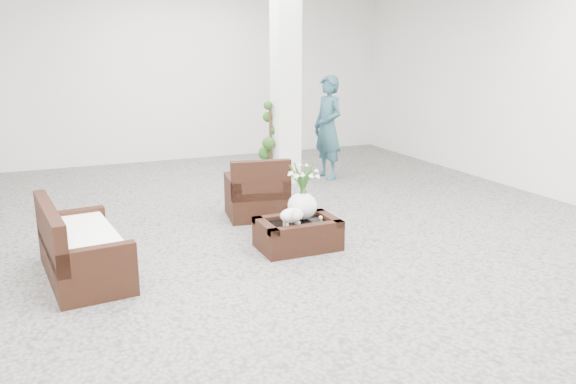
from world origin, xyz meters
name	(u,v)px	position (x,y,z in m)	size (l,w,h in m)	color
ground	(285,240)	(0.00, 0.00, 0.00)	(11.00, 11.00, 0.00)	gray
column	(286,78)	(1.20, 2.80, 1.75)	(0.40, 0.40, 3.50)	white
coffee_table	(298,235)	(0.03, -0.32, 0.16)	(0.90, 0.60, 0.31)	#341A0F
sheep_figurine	(292,217)	(-0.09, -0.42, 0.42)	(0.28, 0.23, 0.21)	white
planter_narcissus	(302,185)	(0.13, -0.22, 0.71)	(0.44, 0.44, 0.80)	white
tealight	(321,217)	(0.33, -0.30, 0.33)	(0.04, 0.04, 0.03)	white
armchair	(257,187)	(0.04, 1.06, 0.42)	(0.78, 0.75, 0.84)	#341A0F
loveseat	(83,240)	(-2.28, -0.24, 0.39)	(1.46, 0.70, 0.78)	#341A0F
topiary	(271,143)	(0.96, 2.89, 0.68)	(0.36, 0.36, 1.35)	#1F4115
shopper	(328,128)	(1.98, 2.78, 0.89)	(0.65, 0.43, 1.78)	#2A515D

